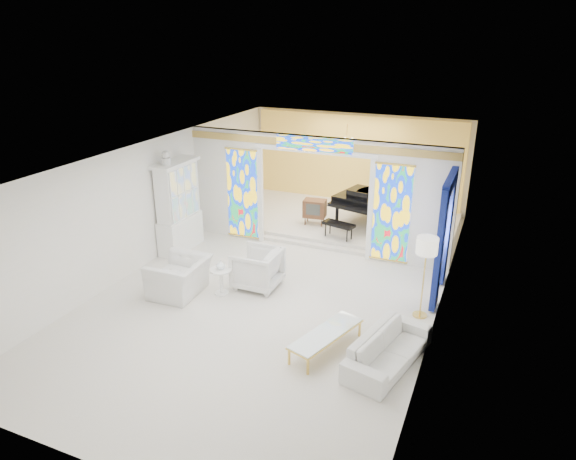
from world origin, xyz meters
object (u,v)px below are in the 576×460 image
at_px(armchair_left, 180,277).
at_px(sofa, 388,349).
at_px(coffee_table, 326,334).
at_px(china_cabinet, 179,207).
at_px(grand_piano, 371,199).
at_px(armchair_right, 257,268).
at_px(tv_console, 315,208).

height_order(armchair_left, sofa, armchair_left).
distance_m(armchair_left, coffee_table, 3.74).
distance_m(china_cabinet, armchair_left, 2.62).
bearing_deg(sofa, grand_piano, 31.07).
bearing_deg(armchair_right, grand_piano, 161.96).
relative_size(sofa, grand_piano, 0.72).
bearing_deg(armchair_left, coffee_table, 75.26).
relative_size(grand_piano, tv_console, 3.82).
relative_size(armchair_right, tv_console, 1.36).
bearing_deg(grand_piano, armchair_right, -93.46).
relative_size(china_cabinet, armchair_left, 2.21).
xyz_separation_m(armchair_left, sofa, (4.79, -0.74, -0.11)).
bearing_deg(china_cabinet, armchair_left, -56.65).
relative_size(china_cabinet, coffee_table, 1.57).
distance_m(armchair_left, sofa, 4.85).
xyz_separation_m(china_cabinet, armchair_left, (1.38, -2.09, -0.77)).
bearing_deg(china_cabinet, coffee_table, -29.67).
bearing_deg(armchair_left, armchair_right, 121.60).
bearing_deg(tv_console, grand_piano, 19.91).
height_order(sofa, coffee_table, sofa).
bearing_deg(coffee_table, grand_piano, 97.41).
distance_m(armchair_right, coffee_table, 2.84).
bearing_deg(tv_console, armchair_right, -96.14).
height_order(armchair_left, armchair_right, armchair_right).
height_order(coffee_table, grand_piano, grand_piano).
distance_m(coffee_table, tv_console, 6.01).
bearing_deg(tv_console, armchair_left, -112.85).
xyz_separation_m(armchair_left, tv_console, (1.39, 4.78, 0.25)).
bearing_deg(armchair_left, grand_piano, 149.94).
xyz_separation_m(armchair_right, grand_piano, (1.42, 4.53, 0.45)).
xyz_separation_m(armchair_right, sofa, (3.37, -1.71, -0.16)).
xyz_separation_m(sofa, coffee_table, (-1.13, -0.04, 0.04)).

